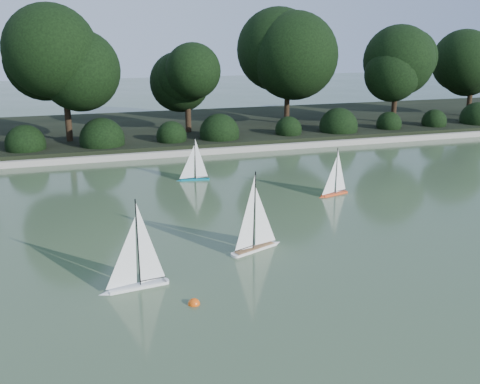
% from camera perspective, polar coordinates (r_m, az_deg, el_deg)
% --- Properties ---
extents(ground, '(80.00, 80.00, 0.00)m').
position_cam_1_polar(ground, '(8.31, 4.59, -9.27)').
color(ground, '#2F462A').
rests_on(ground, ground).
extents(pond_coping, '(40.00, 0.35, 0.18)m').
position_cam_1_polar(pond_coping, '(16.55, -7.12, 4.13)').
color(pond_coping, gray).
rests_on(pond_coping, ground).
extents(far_bank, '(40.00, 8.00, 0.30)m').
position_cam_1_polar(far_bank, '(20.41, -9.21, 6.57)').
color(far_bank, black).
rests_on(far_bank, ground).
extents(tree_line, '(26.31, 3.93, 4.39)m').
position_cam_1_polar(tree_line, '(18.83, -5.02, 13.52)').
color(tree_line, black).
rests_on(tree_line, ground).
extents(shrub_hedge, '(29.10, 1.10, 1.10)m').
position_cam_1_polar(shrub_hedge, '(17.35, -7.71, 5.89)').
color(shrub_hedge, black).
rests_on(shrub_hedge, ground).
extents(sailboat_white_a, '(1.07, 0.30, 1.45)m').
position_cam_1_polar(sailboat_white_a, '(8.06, -11.49, -8.64)').
color(sailboat_white_a, silver).
rests_on(sailboat_white_a, ground).
extents(sailboat_white_b, '(1.08, 0.57, 1.52)m').
position_cam_1_polar(sailboat_white_b, '(9.30, 1.97, -4.75)').
color(sailboat_white_b, white).
rests_on(sailboat_white_b, ground).
extents(sailboat_orange, '(0.87, 0.36, 1.19)m').
position_cam_1_polar(sailboat_orange, '(12.57, 9.85, 0.48)').
color(sailboat_orange, '#E5491D').
rests_on(sailboat_orange, ground).
extents(sailboat_teal, '(0.88, 0.24, 1.19)m').
position_cam_1_polar(sailboat_teal, '(13.71, -5.17, 2.01)').
color(sailboat_teal, '#0A6E83').
rests_on(sailboat_teal, ground).
extents(race_buoy, '(0.17, 0.17, 0.17)m').
position_cam_1_polar(race_buoy, '(7.61, -4.93, -11.83)').
color(race_buoy, '#E44E0C').
rests_on(race_buoy, ground).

